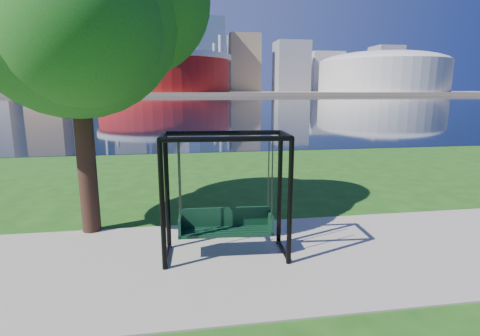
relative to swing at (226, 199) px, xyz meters
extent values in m
plane|color=#1E5114|center=(0.32, 0.28, -1.15)|extent=(900.00, 900.00, 0.00)
cube|color=#9E937F|center=(0.32, -0.22, -1.14)|extent=(120.00, 4.00, 0.03)
cube|color=black|center=(0.32, 102.28, -1.14)|extent=(900.00, 180.00, 0.02)
cube|color=#937F60|center=(0.32, 306.28, -0.15)|extent=(900.00, 228.00, 2.00)
cylinder|color=maroon|center=(-9.68, 235.28, 11.85)|extent=(80.00, 80.00, 22.00)
cylinder|color=silver|center=(-9.68, 235.28, 21.35)|extent=(83.00, 83.00, 3.00)
cylinder|color=silver|center=(23.23, 254.28, 16.85)|extent=(2.00, 2.00, 32.00)
cylinder|color=silver|center=(-42.59, 254.28, 16.85)|extent=(2.00, 2.00, 32.00)
cylinder|color=silver|center=(-42.59, 216.28, 16.85)|extent=(2.00, 2.00, 32.00)
cylinder|color=silver|center=(23.23, 216.28, 16.85)|extent=(2.00, 2.00, 32.00)
cylinder|color=beige|center=(135.32, 235.28, 10.85)|extent=(84.00, 84.00, 20.00)
ellipsoid|color=beige|center=(135.32, 235.28, 19.85)|extent=(84.00, 84.00, 15.12)
cube|color=#998466|center=(-99.68, 300.28, 44.85)|extent=(26.00, 26.00, 88.00)
cube|color=slate|center=(-69.68, 325.28, 48.35)|extent=(30.00, 24.00, 95.00)
cube|color=gray|center=(-39.68, 305.28, 36.85)|extent=(24.00, 24.00, 72.00)
cube|color=silver|center=(-9.68, 335.28, 40.85)|extent=(32.00, 28.00, 80.00)
cube|color=slate|center=(25.32, 310.28, 29.85)|extent=(22.00, 22.00, 58.00)
cube|color=#998466|center=(55.32, 325.28, 24.85)|extent=(26.00, 26.00, 48.00)
cube|color=gray|center=(95.32, 315.28, 21.85)|extent=(28.00, 24.00, 42.00)
cube|color=silver|center=(135.32, 340.28, 18.85)|extent=(30.00, 26.00, 36.00)
cube|color=gray|center=(185.32, 320.28, 20.85)|extent=(24.00, 24.00, 40.00)
cube|color=#998466|center=(225.32, 335.28, 16.85)|extent=(26.00, 26.00, 32.00)
cylinder|color=black|center=(-1.15, -0.42, 0.02)|extent=(0.10, 0.10, 2.34)
cylinder|color=black|center=(1.09, -0.55, 0.02)|extent=(0.10, 0.10, 2.34)
cylinder|color=black|center=(-1.09, 0.49, 0.02)|extent=(0.10, 0.10, 2.34)
cylinder|color=black|center=(1.14, 0.36, 0.02)|extent=(0.10, 0.10, 2.34)
cylinder|color=black|center=(-0.03, -0.49, 1.19)|extent=(2.24, 0.22, 0.09)
cylinder|color=black|center=(0.03, 0.43, 1.19)|extent=(2.24, 0.22, 0.09)
cylinder|color=black|center=(-1.12, 0.04, 1.19)|extent=(0.15, 0.92, 0.09)
cylinder|color=black|center=(-1.12, 0.04, -1.07)|extent=(0.13, 0.92, 0.07)
cylinder|color=black|center=(1.12, -0.09, 1.19)|extent=(0.15, 0.92, 0.09)
cylinder|color=black|center=(1.12, -0.09, -1.07)|extent=(0.13, 0.92, 0.07)
cube|color=black|center=(0.00, -0.03, -0.65)|extent=(1.81, 0.56, 0.06)
cube|color=black|center=(0.01, 0.17, -0.42)|extent=(1.78, 0.16, 0.39)
cube|color=black|center=(-0.86, 0.02, -0.50)|extent=(0.08, 0.46, 0.35)
cube|color=black|center=(0.86, -0.08, -0.50)|extent=(0.08, 0.46, 0.35)
cylinder|color=#2F2F34|center=(-0.85, -0.17, 0.40)|extent=(0.03, 0.03, 1.48)
cylinder|color=#2F2F34|center=(0.83, -0.27, 0.40)|extent=(0.03, 0.03, 1.48)
cylinder|color=#2F2F34|center=(-0.83, 0.21, 0.40)|extent=(0.03, 0.03, 1.48)
cylinder|color=#2F2F34|center=(0.85, 0.11, 0.40)|extent=(0.03, 0.03, 1.48)
cylinder|color=black|center=(-2.85, 1.75, 0.85)|extent=(0.40, 0.40, 4.00)
sphere|color=#1D5218|center=(-2.85, 1.75, 3.57)|extent=(4.36, 4.36, 4.36)
sphere|color=#1D5218|center=(-1.67, 2.30, 3.94)|extent=(3.27, 3.27, 3.27)
sphere|color=#1D5218|center=(-2.49, 0.75, 3.12)|extent=(2.91, 2.91, 2.91)
camera|label=1|loc=(-0.80, -6.71, 1.99)|focal=28.00mm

